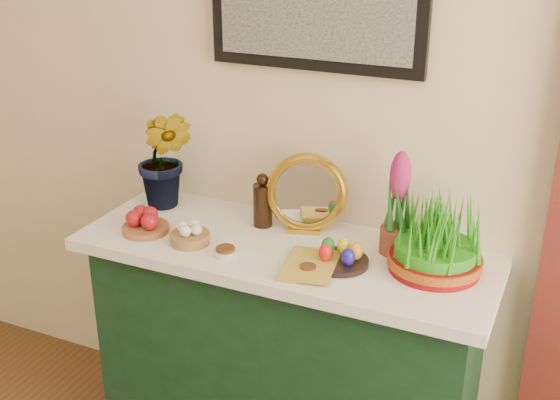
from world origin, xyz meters
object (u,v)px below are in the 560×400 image
at_px(mirror, 307,194).
at_px(wheatgrass_sabzeh, 437,240).
at_px(book, 285,261).
at_px(sideboard, 286,360).
at_px(hyacinth_green, 164,142).

bearing_deg(mirror, wheatgrass_sabzeh, -12.41).
bearing_deg(book, sideboard, 103.47).
distance_m(sideboard, mirror, 0.61).
relative_size(sideboard, mirror, 4.55).
xyz_separation_m(hyacinth_green, wheatgrass_sabzeh, (1.02, -0.08, -0.15)).
xyz_separation_m(hyacinth_green, mirror, (0.55, 0.02, -0.12)).
height_order(sideboard, mirror, mirror).
bearing_deg(sideboard, wheatgrass_sabzeh, 3.17).
distance_m(sideboard, hyacinth_green, 0.90).
bearing_deg(wheatgrass_sabzeh, mirror, 167.59).
relative_size(book, wheatgrass_sabzeh, 0.73).
relative_size(sideboard, wheatgrass_sabzeh, 4.46).
distance_m(sideboard, book, 0.50).
bearing_deg(mirror, book, -81.63).
bearing_deg(wheatgrass_sabzeh, sideboard, -176.83).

